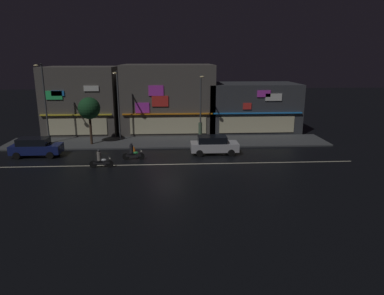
{
  "coord_description": "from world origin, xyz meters",
  "views": [
    {
      "loc": [
        0.38,
        -27.55,
        8.64
      ],
      "look_at": [
        2.13,
        2.15,
        0.86
      ],
      "focal_mm": 32.62,
      "sensor_mm": 36.0,
      "label": 1
    }
  ],
  "objects": [
    {
      "name": "storefront_center_block",
      "position": [
        9.82,
        13.11,
        2.81
      ],
      "size": [
        10.51,
        6.32,
        5.62
      ],
      "color": "#383A3F",
      "rests_on": "ground"
    },
    {
      "name": "streetlamp_west",
      "position": [
        -12.03,
        7.33,
        4.73
      ],
      "size": [
        0.44,
        1.64,
        7.87
      ],
      "color": "#47494C",
      "rests_on": "sidewalk_far"
    },
    {
      "name": "pedestrian_on_sidewalk",
      "position": [
        3.38,
        8.53,
        1.05
      ],
      "size": [
        0.38,
        0.38,
        1.96
      ],
      "rotation": [
        0.0,
        0.0,
        0.9
      ],
      "color": "#4C664C",
      "rests_on": "sidewalk_far"
    },
    {
      "name": "streetlamp_mid",
      "position": [
        -5.05,
        8.28,
        4.34
      ],
      "size": [
        0.44,
        1.64,
        7.12
      ],
      "color": "#47494C",
      "rests_on": "sidewalk_far"
    },
    {
      "name": "parked_car_near_kerb",
      "position": [
        -11.73,
        3.15,
        0.87
      ],
      "size": [
        4.3,
        1.98,
        1.67
      ],
      "color": "navy",
      "rests_on": "ground"
    },
    {
      "name": "sidewalk_far",
      "position": [
        0.0,
        7.56,
        0.07
      ],
      "size": [
        32.74,
        4.94,
        0.14
      ],
      "primitive_type": "cube",
      "color": "#424447",
      "rests_on": "ground"
    },
    {
      "name": "lane_divider_stripe",
      "position": [
        0.0,
        0.0,
        0.01
      ],
      "size": [
        31.11,
        0.16,
        0.01
      ],
      "primitive_type": "cube",
      "color": "beige",
      "rests_on": "ground"
    },
    {
      "name": "ground_plane",
      "position": [
        0.0,
        0.0,
        0.0
      ],
      "size": [
        140.0,
        140.0,
        0.0
      ],
      "primitive_type": "plane",
      "color": "black"
    },
    {
      "name": "street_tree",
      "position": [
        -7.67,
        6.89,
        3.71
      ],
      "size": [
        2.14,
        2.14,
        4.67
      ],
      "color": "#473323",
      "rests_on": "sidewalk_far"
    },
    {
      "name": "storefront_right_block",
      "position": [
        -9.82,
        13.25,
        3.77
      ],
      "size": [
        7.94,
        6.59,
        7.55
      ],
      "color": "#56514C",
      "rests_on": "ground"
    },
    {
      "name": "streetlamp_east",
      "position": [
        3.39,
        8.26,
        4.14
      ],
      "size": [
        0.44,
        1.64,
        6.75
      ],
      "color": "#47494C",
      "rests_on": "sidewalk_far"
    },
    {
      "name": "motorcycle_lead",
      "position": [
        -5.34,
        -0.53,
        0.63
      ],
      "size": [
        1.9,
        0.6,
        1.52
      ],
      "rotation": [
        0.0,
        0.0,
        3.25
      ],
      "color": "black",
      "rests_on": "ground"
    },
    {
      "name": "parked_car_trailing",
      "position": [
        4.16,
        3.0,
        0.87
      ],
      "size": [
        4.3,
        1.98,
        1.67
      ],
      "rotation": [
        0.0,
        0.0,
        3.14
      ],
      "color": "silver",
      "rests_on": "ground"
    },
    {
      "name": "motorcycle_following",
      "position": [
        -3.01,
        1.52,
        0.63
      ],
      "size": [
        1.9,
        0.6,
        1.52
      ],
      "rotation": [
        0.0,
        0.0,
        -0.03
      ],
      "color": "black",
      "rests_on": "ground"
    },
    {
      "name": "traffic_cone",
      "position": [
        -3.2,
        4.23,
        0.28
      ],
      "size": [
        0.36,
        0.36,
        0.55
      ],
      "primitive_type": "cone",
      "color": "orange",
      "rests_on": "ground"
    },
    {
      "name": "storefront_left_block",
      "position": [
        -0.0,
        13.83,
        3.87
      ],
      "size": [
        10.39,
        7.76,
        7.75
      ],
      "color": "#56514C",
      "rests_on": "ground"
    }
  ]
}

